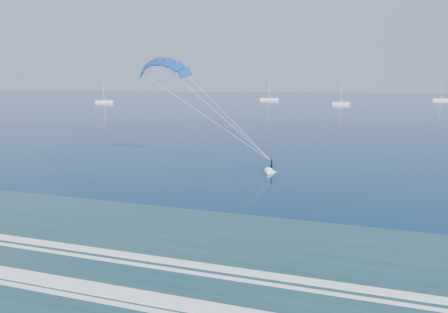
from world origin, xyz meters
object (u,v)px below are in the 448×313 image
sailboat_0 (104,101)px  sailboat_1 (269,99)px  sailboat_3 (441,100)px  kitesurfer_rig (217,113)px  sailboat_2 (341,103)px

sailboat_0 → sailboat_1: (77.30, 58.77, 0.01)m
sailboat_1 → sailboat_3: sailboat_1 is taller
kitesurfer_rig → sailboat_3: (65.33, 222.88, -6.34)m
kitesurfer_rig → sailboat_3: bearing=73.7°
kitesurfer_rig → sailboat_1: bearing=99.4°
sailboat_2 → sailboat_1: bearing=137.7°
sailboat_0 → sailboat_3: sailboat_0 is taller
sailboat_0 → kitesurfer_rig: bearing=-52.1°
sailboat_0 → sailboat_2: size_ratio=1.18×
sailboat_1 → sailboat_0: bearing=-142.8°
sailboat_0 → sailboat_2: sailboat_0 is taller
sailboat_2 → sailboat_3: bearing=47.8°
sailboat_0 → sailboat_1: size_ratio=0.90×
sailboat_0 → sailboat_3: size_ratio=1.06×
sailboat_0 → sailboat_1: 97.11m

